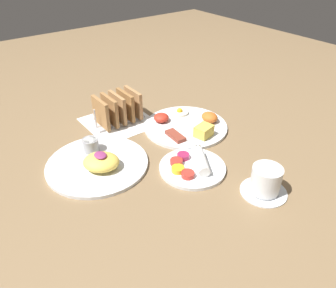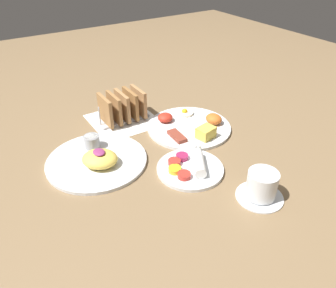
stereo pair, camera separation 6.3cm
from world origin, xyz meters
name	(u,v)px [view 2 (the right image)]	position (x,y,z in m)	size (l,w,h in m)	color
ground_plane	(145,151)	(0.00, 0.00, 0.00)	(3.00, 3.00, 0.00)	brown
napkin_flat	(124,120)	(-0.21, 0.03, 0.00)	(0.22, 0.22, 0.00)	white
plate_breakfast	(190,126)	(-0.04, 0.20, 0.01)	(0.28, 0.28, 0.05)	white
plate_condiments	(190,167)	(0.15, 0.06, 0.01)	(0.19, 0.19, 0.04)	white
plate_foreground	(97,158)	(-0.03, -0.14, 0.01)	(0.29, 0.29, 0.06)	white
toast_rack	(122,107)	(-0.21, 0.03, 0.05)	(0.10, 0.18, 0.10)	#B7B7BC
coffee_cup	(261,186)	(0.33, 0.14, 0.04)	(0.12, 0.12, 0.08)	white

